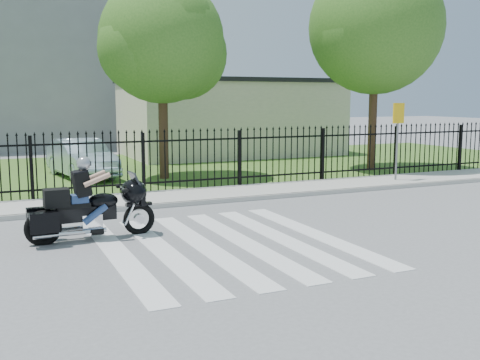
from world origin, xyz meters
name	(u,v)px	position (x,y,z in m)	size (l,w,h in m)	color
ground	(225,245)	(0.00, 0.00, 0.00)	(120.00, 120.00, 0.00)	slate
crosswalk	(225,244)	(0.00, 0.00, 0.01)	(5.00, 5.50, 0.01)	silver
sidewalk	(154,199)	(0.00, 5.00, 0.06)	(40.00, 2.00, 0.12)	#ADAAA3
curb	(164,205)	(0.00, 4.00, 0.06)	(40.00, 0.12, 0.12)	#ADAAA3
grass_strip	(104,171)	(0.00, 12.00, 0.01)	(40.00, 12.00, 0.02)	#375E20
iron_fence	(143,164)	(0.00, 6.00, 0.90)	(26.00, 0.04, 1.80)	black
tree_mid	(162,41)	(1.50, 9.00, 4.67)	(4.20, 4.20, 6.78)	#382316
tree_right	(376,28)	(9.50, 8.00, 5.39)	(5.00, 5.00, 7.90)	#382316
building_low	(230,119)	(7.00, 16.00, 1.75)	(10.00, 6.00, 3.50)	beige
building_low_roof	(230,81)	(7.00, 16.00, 3.60)	(10.20, 6.20, 0.20)	black
building_tall	(0,41)	(-3.00, 26.00, 6.00)	(15.00, 10.00, 12.00)	gray
motorcycle_rider	(88,205)	(-2.29, 1.46, 0.69)	(2.55, 0.80, 1.69)	black
parked_car	(82,158)	(-1.05, 10.42, 0.69)	(1.43, 4.09, 1.35)	#A4BECE
traffic_sign	(398,125)	(8.11, 4.87, 1.90)	(0.54, 0.17, 2.49)	slate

